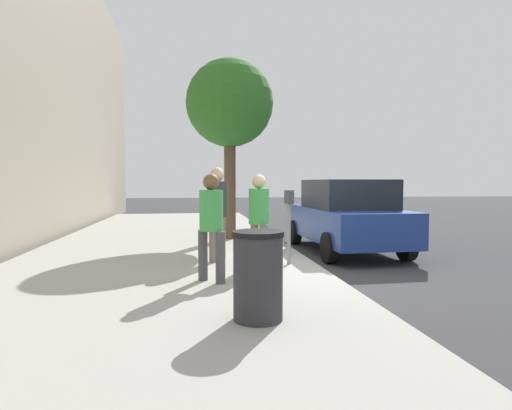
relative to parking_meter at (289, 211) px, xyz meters
The scene contains 9 objects.
ground_plane 1.29m from the parking_meter, 104.96° to the right, with size 80.00×80.00×0.00m, color #38383A.
sidewalk_slab 2.70m from the parking_meter, 93.35° to the left, with size 28.00×6.00×0.15m, color #A8A59E.
parking_meter is the anchor object (origin of this frame).
pedestrian_at_meter 0.69m from the parking_meter, 115.33° to the left, with size 0.50×0.37×1.70m.
pedestrian_bystander 1.95m from the parking_meter, 129.06° to the left, with size 0.41×0.41×1.69m.
parking_officer 1.44m from the parking_meter, 66.17° to the left, with size 0.50×0.40×1.85m.
parked_sedan_near 2.85m from the parking_meter, 41.80° to the right, with size 4.43×2.03×1.77m.
street_tree 4.76m from the parking_meter, 11.40° to the left, with size 2.38×2.38×4.91m.
trash_bin 3.38m from the parking_meter, 161.19° to the left, with size 0.59×0.59×1.01m.
Camera 1 is at (-7.74, 2.34, 1.71)m, focal length 30.01 mm.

